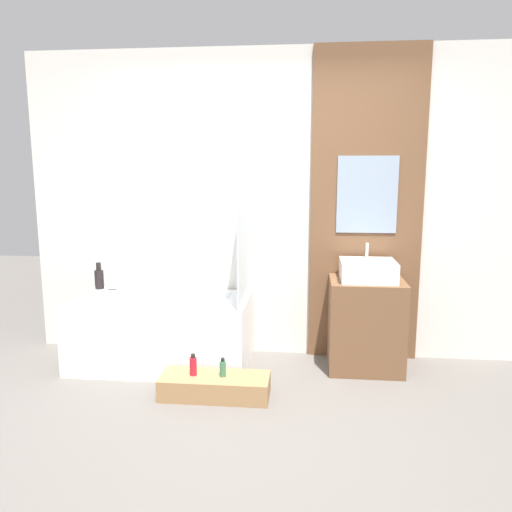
# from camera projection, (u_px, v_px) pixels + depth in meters

# --- Properties ---
(ground_plane) EXTENTS (12.00, 12.00, 0.00)m
(ground_plane) POSITION_uv_depth(u_px,v_px,m) (250.00, 447.00, 2.95)
(ground_plane) COLOR #605B56
(wall_tiled_back) EXTENTS (4.20, 0.06, 2.60)m
(wall_tiled_back) POSITION_uv_depth(u_px,v_px,m) (271.00, 206.00, 4.27)
(wall_tiled_back) COLOR silver
(wall_tiled_back) RESTS_ON ground_plane
(wall_wood_accent) EXTENTS (0.92, 0.04, 2.60)m
(wall_wood_accent) POSITION_uv_depth(u_px,v_px,m) (366.00, 207.00, 4.13)
(wall_wood_accent) COLOR brown
(wall_wood_accent) RESTS_ON ground_plane
(bathtub) EXTENTS (1.44, 0.72, 0.57)m
(bathtub) POSITION_uv_depth(u_px,v_px,m) (162.00, 331.00, 4.13)
(bathtub) COLOR white
(bathtub) RESTS_ON ground_plane
(glass_shower_screen) EXTENTS (0.01, 0.54, 1.24)m
(glass_shower_screen) POSITION_uv_depth(u_px,v_px,m) (242.00, 225.00, 3.84)
(glass_shower_screen) COLOR silver
(glass_shower_screen) RESTS_ON bathtub
(wooden_step_bench) EXTENTS (0.78, 0.30, 0.16)m
(wooden_step_bench) POSITION_uv_depth(u_px,v_px,m) (215.00, 386.00, 3.58)
(wooden_step_bench) COLOR #997047
(wooden_step_bench) RESTS_ON ground_plane
(vanity_cabinet) EXTENTS (0.59, 0.48, 0.74)m
(vanity_cabinet) POSITION_uv_depth(u_px,v_px,m) (366.00, 325.00, 4.04)
(vanity_cabinet) COLOR brown
(vanity_cabinet) RESTS_ON ground_plane
(sink) EXTENTS (0.43, 0.38, 0.28)m
(sink) POSITION_uv_depth(u_px,v_px,m) (368.00, 270.00, 3.96)
(sink) COLOR white
(sink) RESTS_ON vanity_cabinet
(vase_tall_dark) EXTENTS (0.08, 0.08, 0.23)m
(vase_tall_dark) POSITION_uv_depth(u_px,v_px,m) (99.00, 278.00, 4.39)
(vase_tall_dark) COLOR black
(vase_tall_dark) RESTS_ON bathtub
(vase_round_light) EXTENTS (0.11, 0.11, 0.11)m
(vase_round_light) POSITION_uv_depth(u_px,v_px,m) (113.00, 283.00, 4.37)
(vase_round_light) COLOR white
(vase_round_light) RESTS_ON bathtub
(bottle_soap_primary) EXTENTS (0.05, 0.05, 0.16)m
(bottle_soap_primary) POSITION_uv_depth(u_px,v_px,m) (193.00, 366.00, 3.57)
(bottle_soap_primary) COLOR #B21928
(bottle_soap_primary) RESTS_ON wooden_step_bench
(bottle_soap_secondary) EXTENTS (0.05, 0.05, 0.14)m
(bottle_soap_secondary) POSITION_uv_depth(u_px,v_px,m) (223.00, 368.00, 3.55)
(bottle_soap_secondary) COLOR #38704C
(bottle_soap_secondary) RESTS_ON wooden_step_bench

